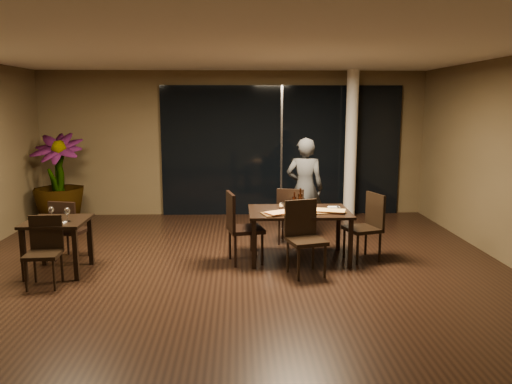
# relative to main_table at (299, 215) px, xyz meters

# --- Properties ---
(ground) EXTENTS (8.00, 8.00, 0.00)m
(ground) POSITION_rel_main_table_xyz_m (-1.00, -0.80, -0.68)
(ground) COLOR black
(ground) RESTS_ON ground
(wall_back) EXTENTS (8.00, 0.10, 3.00)m
(wall_back) POSITION_rel_main_table_xyz_m (-1.00, 3.25, 0.82)
(wall_back) COLOR brown
(wall_back) RESTS_ON ground
(wall_front) EXTENTS (8.00, 0.10, 3.00)m
(wall_front) POSITION_rel_main_table_xyz_m (-1.00, -4.85, 0.82)
(wall_front) COLOR brown
(wall_front) RESTS_ON ground
(ceiling) EXTENTS (8.00, 8.00, 0.04)m
(ceiling) POSITION_rel_main_table_xyz_m (-1.00, -0.80, 2.34)
(ceiling) COLOR silver
(ceiling) RESTS_ON wall_back
(window_panel) EXTENTS (5.00, 0.06, 2.70)m
(window_panel) POSITION_rel_main_table_xyz_m (0.00, 3.16, 0.67)
(window_panel) COLOR black
(window_panel) RESTS_ON ground
(column) EXTENTS (0.24, 0.24, 3.00)m
(column) POSITION_rel_main_table_xyz_m (1.40, 2.85, 0.82)
(column) COLOR white
(column) RESTS_ON ground
(main_table) EXTENTS (1.50, 1.00, 0.75)m
(main_table) POSITION_rel_main_table_xyz_m (0.00, 0.00, 0.00)
(main_table) COLOR black
(main_table) RESTS_ON ground
(side_table) EXTENTS (0.80, 0.80, 0.75)m
(side_table) POSITION_rel_main_table_xyz_m (-3.40, -0.50, -0.05)
(side_table) COLOR black
(side_table) RESTS_ON ground
(chair_main_far) EXTENTS (0.54, 0.54, 0.96)m
(chair_main_far) POSITION_rel_main_table_xyz_m (-0.03, 0.81, -0.14)
(chair_main_far) COLOR black
(chair_main_far) RESTS_ON ground
(chair_main_near) EXTENTS (0.58, 0.58, 1.02)m
(chair_main_near) POSITION_rel_main_table_xyz_m (-0.01, -0.64, -0.11)
(chair_main_near) COLOR black
(chair_main_near) RESTS_ON ground
(chair_main_left) EXTENTS (0.58, 0.58, 1.06)m
(chair_main_left) POSITION_rel_main_table_xyz_m (-0.89, -0.15, -0.09)
(chair_main_left) COLOR black
(chair_main_left) RESTS_ON ground
(chair_main_right) EXTENTS (0.59, 0.59, 1.01)m
(chair_main_right) POSITION_rel_main_table_xyz_m (1.03, -0.05, -0.11)
(chair_main_right) COLOR black
(chair_main_right) RESTS_ON ground
(chair_side_far) EXTENTS (0.51, 0.51, 0.92)m
(chair_side_far) POSITION_rel_main_table_xyz_m (-3.46, 0.05, -0.16)
(chair_side_far) COLOR black
(chair_side_far) RESTS_ON ground
(chair_side_near) EXTENTS (0.44, 0.44, 0.90)m
(chair_side_near) POSITION_rel_main_table_xyz_m (-3.41, -0.97, -0.17)
(chair_side_near) COLOR black
(chair_side_near) RESTS_ON ground
(diner) EXTENTS (0.66, 0.50, 1.75)m
(diner) POSITION_rel_main_table_xyz_m (0.25, 1.25, 0.20)
(diner) COLOR #2B2D30
(diner) RESTS_ON ground
(potted_plant) EXTENTS (0.97, 0.97, 1.76)m
(potted_plant) POSITION_rel_main_table_xyz_m (-4.40, 2.43, 0.21)
(potted_plant) COLOR #264F1A
(potted_plant) RESTS_ON ground
(pizza_board_left) EXTENTS (0.67, 0.47, 0.01)m
(pizza_board_left) POSITION_rel_main_table_xyz_m (-0.26, -0.22, 0.08)
(pizza_board_left) COLOR #462E16
(pizza_board_left) RESTS_ON main_table
(pizza_board_right) EXTENTS (0.55, 0.36, 0.01)m
(pizza_board_right) POSITION_rel_main_table_xyz_m (0.41, -0.14, 0.08)
(pizza_board_right) COLOR #4D3318
(pizza_board_right) RESTS_ON main_table
(oblong_pizza_left) EXTENTS (0.54, 0.45, 0.02)m
(oblong_pizza_left) POSITION_rel_main_table_xyz_m (-0.26, -0.22, 0.10)
(oblong_pizza_left) COLOR maroon
(oblong_pizza_left) RESTS_ON pizza_board_left
(oblong_pizza_right) EXTENTS (0.53, 0.36, 0.02)m
(oblong_pizza_right) POSITION_rel_main_table_xyz_m (0.41, -0.14, 0.10)
(oblong_pizza_right) COLOR #690F09
(oblong_pizza_right) RESTS_ON pizza_board_right
(round_pizza) EXTENTS (0.28, 0.28, 0.01)m
(round_pizza) POSITION_rel_main_table_xyz_m (-0.11, 0.30, 0.08)
(round_pizza) COLOR red
(round_pizza) RESTS_ON main_table
(bottle_a) EXTENTS (0.06, 0.06, 0.27)m
(bottle_a) POSITION_rel_main_table_xyz_m (-0.07, 0.05, 0.21)
(bottle_a) COLOR black
(bottle_a) RESTS_ON main_table
(bottle_b) EXTENTS (0.06, 0.06, 0.26)m
(bottle_b) POSITION_rel_main_table_xyz_m (0.02, 0.03, 0.20)
(bottle_b) COLOR black
(bottle_b) RESTS_ON main_table
(bottle_c) EXTENTS (0.07, 0.07, 0.32)m
(bottle_c) POSITION_rel_main_table_xyz_m (0.03, 0.13, 0.23)
(bottle_c) COLOR black
(bottle_c) RESTS_ON main_table
(tumbler_left) EXTENTS (0.08, 0.08, 0.10)m
(tumbler_left) POSITION_rel_main_table_xyz_m (-0.25, 0.11, 0.12)
(tumbler_left) COLOR white
(tumbler_left) RESTS_ON main_table
(tumbler_right) EXTENTS (0.07, 0.07, 0.09)m
(tumbler_right) POSITION_rel_main_table_xyz_m (0.23, 0.16, 0.12)
(tumbler_right) COLOR white
(tumbler_right) RESTS_ON main_table
(napkin_near) EXTENTS (0.18, 0.11, 0.01)m
(napkin_near) POSITION_rel_main_table_xyz_m (0.54, -0.13, 0.08)
(napkin_near) COLOR silver
(napkin_near) RESTS_ON main_table
(napkin_far) EXTENTS (0.18, 0.10, 0.01)m
(napkin_far) POSITION_rel_main_table_xyz_m (0.56, 0.19, 0.08)
(napkin_far) COLOR white
(napkin_far) RESTS_ON main_table
(wine_glass_a) EXTENTS (0.08, 0.08, 0.17)m
(wine_glass_a) POSITION_rel_main_table_xyz_m (-3.49, -0.44, 0.16)
(wine_glass_a) COLOR white
(wine_glass_a) RESTS_ON side_table
(wine_glass_b) EXTENTS (0.08, 0.08, 0.18)m
(wine_glass_b) POSITION_rel_main_table_xyz_m (-3.22, -0.58, 0.17)
(wine_glass_b) COLOR white
(wine_glass_b) RESTS_ON side_table
(side_napkin) EXTENTS (0.19, 0.13, 0.01)m
(side_napkin) POSITION_rel_main_table_xyz_m (-3.31, -0.68, 0.08)
(side_napkin) COLOR white
(side_napkin) RESTS_ON side_table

